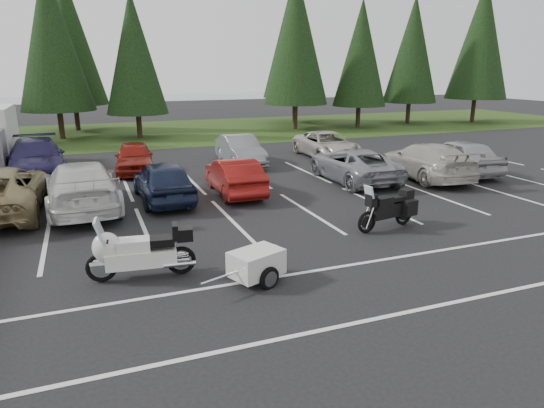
{
  "coord_description": "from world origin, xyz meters",
  "views": [
    {
      "loc": [
        -3.61,
        -13.1,
        4.67
      ],
      "look_at": [
        1.28,
        -0.5,
        0.87
      ],
      "focal_mm": 32.0,
      "sensor_mm": 36.0,
      "label": 1
    }
  ],
  "objects_px": {
    "car_near_6": "(353,165)",
    "car_near_5": "(234,176)",
    "car_far_2": "(134,157)",
    "cargo_trailer": "(256,266)",
    "touring_motorcycle": "(141,247)",
    "adventure_motorcycle": "(387,206)",
    "car_far_4": "(327,145)",
    "car_near_4": "(163,181)",
    "car_far_1": "(36,159)",
    "car_near_8": "(459,156)",
    "car_far_3": "(240,150)",
    "car_near_3": "(82,186)",
    "car_near_7": "(425,161)"
  },
  "relations": [
    {
      "from": "car_near_3",
      "to": "cargo_trailer",
      "type": "bearing_deg",
      "value": 112.46
    },
    {
      "from": "car_far_1",
      "to": "car_far_4",
      "type": "distance_m",
      "value": 14.21
    },
    {
      "from": "car_near_5",
      "to": "car_far_4",
      "type": "distance_m",
      "value": 8.99
    },
    {
      "from": "car_near_8",
      "to": "car_near_6",
      "type": "bearing_deg",
      "value": 1.68
    },
    {
      "from": "car_far_2",
      "to": "car_near_3",
      "type": "bearing_deg",
      "value": -106.12
    },
    {
      "from": "car_near_4",
      "to": "cargo_trailer",
      "type": "distance_m",
      "value": 7.84
    },
    {
      "from": "car_near_5",
      "to": "touring_motorcycle",
      "type": "bearing_deg",
      "value": 59.39
    },
    {
      "from": "car_far_4",
      "to": "cargo_trailer",
      "type": "relative_size",
      "value": 2.98
    },
    {
      "from": "cargo_trailer",
      "to": "car_near_5",
      "type": "bearing_deg",
      "value": 55.23
    },
    {
      "from": "touring_motorcycle",
      "to": "cargo_trailer",
      "type": "height_order",
      "value": "touring_motorcycle"
    },
    {
      "from": "car_near_4",
      "to": "car_far_4",
      "type": "bearing_deg",
      "value": -150.02
    },
    {
      "from": "car_near_5",
      "to": "adventure_motorcycle",
      "type": "distance_m",
      "value": 6.45
    },
    {
      "from": "car_near_3",
      "to": "car_near_4",
      "type": "xyz_separation_m",
      "value": [
        2.75,
        0.09,
        -0.07
      ]
    },
    {
      "from": "car_far_4",
      "to": "cargo_trailer",
      "type": "height_order",
      "value": "car_far_4"
    },
    {
      "from": "car_near_6",
      "to": "car_far_3",
      "type": "relative_size",
      "value": 1.17
    },
    {
      "from": "car_near_8",
      "to": "cargo_trailer",
      "type": "distance_m",
      "value": 14.77
    },
    {
      "from": "car_far_1",
      "to": "car_far_3",
      "type": "relative_size",
      "value": 1.31
    },
    {
      "from": "car_near_6",
      "to": "car_far_2",
      "type": "relative_size",
      "value": 1.25
    },
    {
      "from": "car_near_7",
      "to": "cargo_trailer",
      "type": "relative_size",
      "value": 3.23
    },
    {
      "from": "car_near_8",
      "to": "cargo_trailer",
      "type": "xyz_separation_m",
      "value": [
        -12.56,
        -7.76,
        -0.41
      ]
    },
    {
      "from": "car_near_8",
      "to": "cargo_trailer",
      "type": "relative_size",
      "value": 2.82
    },
    {
      "from": "car_far_2",
      "to": "touring_motorcycle",
      "type": "distance_m",
      "value": 12.27
    },
    {
      "from": "car_near_5",
      "to": "car_near_8",
      "type": "height_order",
      "value": "car_near_8"
    },
    {
      "from": "car_near_8",
      "to": "car_far_3",
      "type": "relative_size",
      "value": 1.07
    },
    {
      "from": "car_near_6",
      "to": "car_near_8",
      "type": "bearing_deg",
      "value": 177.73
    },
    {
      "from": "car_far_4",
      "to": "touring_motorcycle",
      "type": "height_order",
      "value": "touring_motorcycle"
    },
    {
      "from": "car_near_3",
      "to": "car_near_4",
      "type": "distance_m",
      "value": 2.75
    },
    {
      "from": "car_near_8",
      "to": "touring_motorcycle",
      "type": "bearing_deg",
      "value": 29.52
    },
    {
      "from": "car_far_4",
      "to": "car_far_3",
      "type": "bearing_deg",
      "value": -175.21
    },
    {
      "from": "car_far_2",
      "to": "car_near_8",
      "type": "bearing_deg",
      "value": -16.14
    },
    {
      "from": "car_near_4",
      "to": "car_far_1",
      "type": "relative_size",
      "value": 0.77
    },
    {
      "from": "car_near_5",
      "to": "car_far_1",
      "type": "xyz_separation_m",
      "value": [
        -7.27,
        5.98,
        0.14
      ]
    },
    {
      "from": "car_near_3",
      "to": "car_near_6",
      "type": "relative_size",
      "value": 1.11
    },
    {
      "from": "car_near_6",
      "to": "cargo_trailer",
      "type": "xyz_separation_m",
      "value": [
        -7.26,
        -8.14,
        -0.33
      ]
    },
    {
      "from": "car_near_5",
      "to": "car_near_6",
      "type": "distance_m",
      "value": 5.38
    },
    {
      "from": "car_near_8",
      "to": "car_far_4",
      "type": "distance_m",
      "value": 6.93
    },
    {
      "from": "car_near_4",
      "to": "adventure_motorcycle",
      "type": "distance_m",
      "value": 8.01
    },
    {
      "from": "car_near_4",
      "to": "car_near_7",
      "type": "height_order",
      "value": "car_near_7"
    },
    {
      "from": "cargo_trailer",
      "to": "adventure_motorcycle",
      "type": "bearing_deg",
      "value": 2.51
    },
    {
      "from": "car_near_3",
      "to": "car_far_1",
      "type": "bearing_deg",
      "value": -75.87
    },
    {
      "from": "car_near_4",
      "to": "touring_motorcycle",
      "type": "relative_size",
      "value": 1.62
    },
    {
      "from": "car_far_2",
      "to": "adventure_motorcycle",
      "type": "height_order",
      "value": "adventure_motorcycle"
    },
    {
      "from": "adventure_motorcycle",
      "to": "car_near_4",
      "type": "bearing_deg",
      "value": 125.17
    },
    {
      "from": "car_near_5",
      "to": "car_far_2",
      "type": "bearing_deg",
      "value": -58.48
    },
    {
      "from": "car_far_2",
      "to": "cargo_trailer",
      "type": "bearing_deg",
      "value": -78.64
    },
    {
      "from": "car_near_4",
      "to": "car_far_2",
      "type": "bearing_deg",
      "value": -86.51
    },
    {
      "from": "car_near_7",
      "to": "car_near_8",
      "type": "distance_m",
      "value": 2.14
    },
    {
      "from": "car_near_6",
      "to": "car_near_5",
      "type": "bearing_deg",
      "value": 4.6
    },
    {
      "from": "car_far_1",
      "to": "car_far_4",
      "type": "height_order",
      "value": "car_far_1"
    },
    {
      "from": "car_far_1",
      "to": "cargo_trailer",
      "type": "distance_m",
      "value": 14.86
    }
  ]
}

